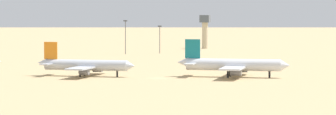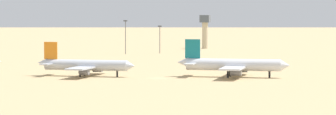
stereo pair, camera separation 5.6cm
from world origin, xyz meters
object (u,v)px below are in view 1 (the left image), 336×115
Objects in this scene: parked_jet_teal_4 at (232,65)px; light_pole_west at (125,35)px; light_pole_mid at (160,37)px; parked_jet_orange_3 at (85,65)px; control_tower at (205,28)px.

light_pole_west is at bearing 119.61° from parked_jet_teal_4.
parked_jet_orange_3 is at bearing -85.72° from light_pole_mid.
light_pole_west is (-24.92, 129.55, 5.73)m from parked_jet_orange_3.
control_tower is (-44.83, 187.07, 7.17)m from parked_jet_teal_4.
light_pole_west is at bearing -147.57° from light_pole_mid.
control_tower reaches higher than parked_jet_teal_4.
parked_jet_orange_3 is 2.02× the size of light_pole_west.
light_pole_mid is at bearing 32.43° from light_pole_west.
parked_jet_teal_4 is 141.29m from light_pole_west.
parked_jet_teal_4 is 1.94× the size of control_tower.
parked_jet_teal_4 is 2.64× the size of light_pole_mid.
light_pole_mid reaches higher than parked_jet_orange_3.
parked_jet_orange_3 is 139.24m from light_pole_mid.
control_tower is 1.13× the size of light_pole_west.
parked_jet_teal_4 is 2.21× the size of light_pole_west.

